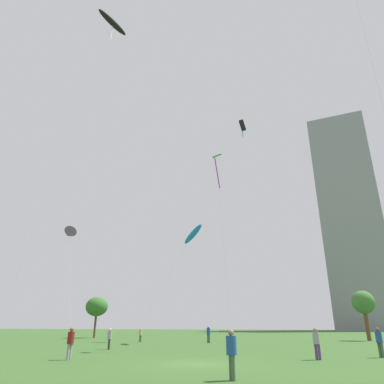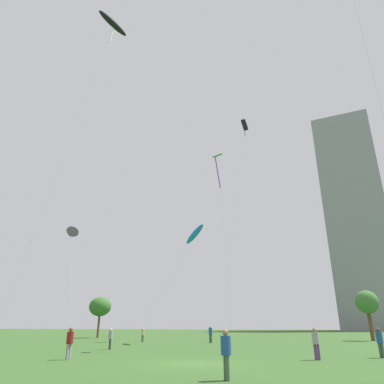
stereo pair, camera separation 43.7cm
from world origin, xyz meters
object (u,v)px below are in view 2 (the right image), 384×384
person_standing_5 (380,340)px  kite_flying_5 (71,234)px  kite_flying_3 (113,24)px  kite_flying_2 (244,125)px  person_standing_1 (316,341)px  person_standing_6 (226,350)px  person_standing_0 (70,341)px  distant_highrise_0 (355,220)px  park_tree_0 (367,303)px  park_tree_1 (100,307)px  kite_flying_4 (217,162)px  person_standing_4 (211,333)px  person_standing_3 (111,337)px  person_standing_2 (143,334)px  kite_flying_1 (195,234)px

person_standing_5 → kite_flying_5: kite_flying_5 is taller
kite_flying_3 → kite_flying_5: (-7.02, 7.93, -21.36)m
kite_flying_2 → kite_flying_5: bearing=-139.7°
person_standing_1 → person_standing_6: bearing=78.3°
person_standing_0 → person_standing_1: size_ratio=1.01×
kite_flying_3 → distant_highrise_0: (45.92, 110.59, 6.08)m
park_tree_0 → park_tree_1: park_tree_0 is taller
person_standing_1 → kite_flying_2: bearing=-67.2°
person_standing_5 → person_standing_6: bearing=-81.9°
person_standing_0 → park_tree_1: bearing=40.9°
kite_flying_4 → person_standing_4: bearing=105.4°
person_standing_3 → person_standing_2: bearing=-25.8°
person_standing_0 → kite_flying_4: 20.91m
person_standing_6 → park_tree_1: bearing=3.8°
kite_flying_3 → kite_flying_4: (10.43, 4.92, -15.70)m
person_standing_1 → kite_flying_1: bearing=-44.5°
person_standing_2 → person_standing_0: bearing=-143.2°
person_standing_1 → person_standing_5: (4.10, 2.44, 0.00)m
person_standing_2 → person_standing_5: person_standing_5 is taller
person_standing_1 → park_tree_0: bearing=-96.1°
person_standing_2 → kite_flying_5: size_ratio=0.13×
person_standing_1 → person_standing_4: 21.26m
person_standing_3 → kite_flying_1: bearing=-57.2°
person_standing_1 → distant_highrise_0: 122.84m
person_standing_6 → kite_flying_2: bearing=-27.9°
kite_flying_5 → person_standing_0: bearing=-54.6°
kite_flying_1 → kite_flying_2: bearing=56.3°
person_standing_6 → distant_highrise_0: size_ratio=0.02×
kite_flying_5 → distant_highrise_0: distant_highrise_0 is taller
distant_highrise_0 → kite_flying_5: bearing=-106.2°
person_standing_5 → distant_highrise_0: bearing=120.7°
kite_flying_5 → person_standing_5: bearing=-16.0°
person_standing_0 → person_standing_2: 22.38m
kite_flying_4 → kite_flying_3: bearing=-154.8°
person_standing_4 → kite_flying_5: 19.60m
kite_flying_4 → park_tree_0: 29.57m
person_standing_3 → kite_flying_5: bearing=24.7°
person_standing_3 → person_standing_6: bearing=-176.2°
person_standing_5 → person_standing_3: bearing=-146.2°
kite_flying_1 → park_tree_0: bearing=28.8°
kite_flying_1 → kite_flying_3: size_ratio=0.41×
person_standing_2 → person_standing_3: (2.08, -13.06, 0.07)m
kite_flying_5 → kite_flying_2: bearing=40.3°
person_standing_5 → distant_highrise_0: (24.61, 110.79, 37.99)m
kite_flying_2 → person_standing_4: bearing=-121.1°
kite_flying_4 → kite_flying_5: (-17.46, 3.01, -5.66)m
person_standing_2 → park_tree_1: size_ratio=0.25×
person_standing_5 → person_standing_6: 14.26m
person_standing_0 → person_standing_6: bearing=-104.3°
park_tree_0 → kite_flying_5: bearing=-151.6°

